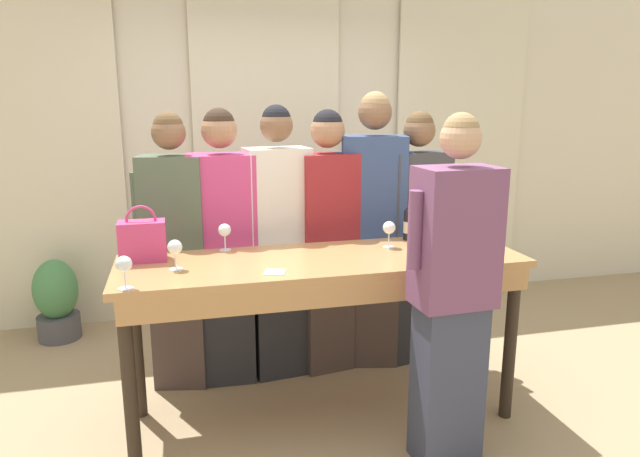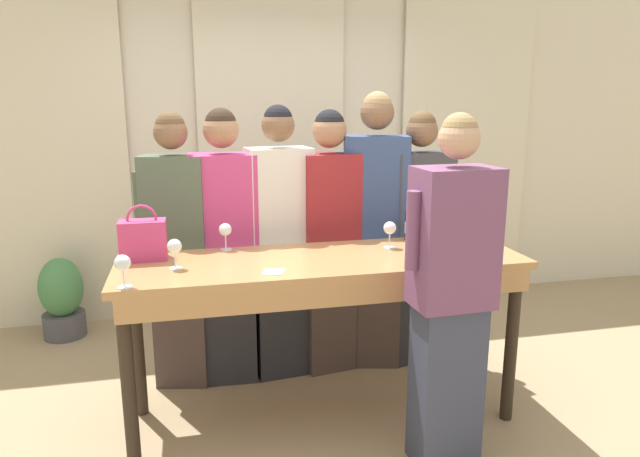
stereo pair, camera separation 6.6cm
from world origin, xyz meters
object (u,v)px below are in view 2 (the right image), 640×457
(guest_olive_jacket, at_px, (177,248))
(host_pouring, at_px, (451,294))
(wine_glass_front_left, at_px, (477,220))
(guest_cream_sweater, at_px, (280,241))
(guest_beige_cap, at_px, (418,236))
(wine_glass_center_right, at_px, (225,231))
(guest_pink_top, at_px, (225,247))
(handbag, at_px, (143,239))
(wine_glass_front_mid, at_px, (476,232))
(wine_glass_back_left, at_px, (123,264))
(guest_striped_shirt, at_px, (329,239))
(wine_bottle, at_px, (411,223))
(guest_navy_coat, at_px, (375,228))
(tasting_bar, at_px, (324,281))
(wine_glass_center_mid, at_px, (390,229))
(wine_glass_center_left, at_px, (174,247))
(potted_plant, at_px, (62,298))
(wine_glass_front_right, at_px, (441,234))

(guest_olive_jacket, height_order, host_pouring, host_pouring)
(wine_glass_front_left, bearing_deg, guest_cream_sweater, 163.22)
(guest_cream_sweater, xyz_separation_m, guest_beige_cap, (0.95, 0.00, -0.02))
(wine_glass_center_right, height_order, guest_pink_top, guest_pink_top)
(handbag, bearing_deg, wine_glass_front_mid, -7.56)
(host_pouring, bearing_deg, wine_glass_back_left, 170.28)
(guest_striped_shirt, distance_m, host_pouring, 1.18)
(guest_cream_sweater, bearing_deg, wine_glass_center_right, -140.30)
(wine_bottle, bearing_deg, wine_glass_back_left, -161.31)
(guest_navy_coat, relative_size, host_pouring, 1.06)
(guest_cream_sweater, bearing_deg, tasting_bar, -76.85)
(tasting_bar, relative_size, handbag, 7.28)
(tasting_bar, relative_size, guest_cream_sweater, 1.24)
(handbag, bearing_deg, tasting_bar, -12.40)
(guest_cream_sweater, relative_size, host_pouring, 1.01)
(wine_glass_front_left, height_order, wine_glass_center_right, same)
(handbag, height_order, guest_navy_coat, guest_navy_coat)
(guest_pink_top, distance_m, host_pouring, 1.52)
(guest_olive_jacket, relative_size, guest_striped_shirt, 0.99)
(wine_bottle, distance_m, host_pouring, 0.84)
(wine_glass_back_left, xyz_separation_m, host_pouring, (1.52, -0.26, -0.18))
(wine_glass_front_left, distance_m, wine_glass_back_left, 2.13)
(guest_striped_shirt, distance_m, guest_beige_cap, 0.63)
(wine_glass_center_mid, distance_m, wine_glass_back_left, 1.50)
(wine_glass_front_mid, height_order, guest_striped_shirt, guest_striped_shirt)
(wine_glass_center_mid, bearing_deg, guest_olive_jacket, 158.86)
(handbag, relative_size, wine_glass_center_right, 1.94)
(wine_glass_center_right, bearing_deg, guest_pink_top, 87.32)
(wine_glass_front_left, height_order, guest_beige_cap, guest_beige_cap)
(wine_glass_center_mid, distance_m, guest_cream_sweater, 0.76)
(wine_glass_center_left, relative_size, wine_glass_back_left, 1.00)
(wine_glass_center_left, height_order, guest_pink_top, guest_pink_top)
(guest_striped_shirt, distance_m, potted_plant, 2.21)
(handbag, bearing_deg, wine_glass_back_left, -97.16)
(guest_pink_top, relative_size, guest_striped_shirt, 1.01)
(guest_striped_shirt, bearing_deg, guest_beige_cap, -0.00)
(wine_glass_front_left, relative_size, wine_glass_front_mid, 1.00)
(wine_bottle, height_order, wine_glass_front_left, wine_bottle)
(wine_glass_center_mid, xyz_separation_m, wine_glass_center_right, (-0.94, 0.17, 0.00))
(guest_navy_coat, bearing_deg, wine_glass_center_left, -154.09)
(wine_bottle, height_order, handbag, handbag)
(wine_glass_front_right, bearing_deg, wine_glass_back_left, -172.77)
(wine_glass_center_mid, height_order, wine_glass_back_left, same)
(guest_beige_cap, height_order, potted_plant, guest_beige_cap)
(handbag, relative_size, wine_glass_back_left, 1.94)
(wine_glass_front_left, height_order, guest_cream_sweater, guest_cream_sweater)
(guest_beige_cap, bearing_deg, guest_olive_jacket, 180.00)
(wine_glass_front_mid, distance_m, wine_glass_center_right, 1.43)
(guest_olive_jacket, xyz_separation_m, guest_striped_shirt, (0.97, -0.00, 0.01))
(wine_glass_center_left, xyz_separation_m, wine_glass_center_mid, (1.22, 0.15, 0.00))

